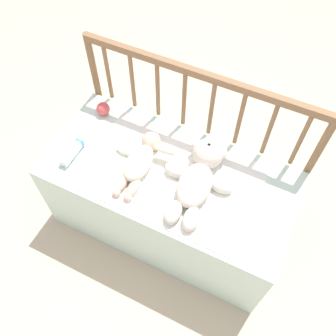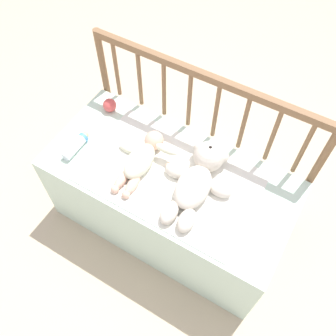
{
  "view_description": "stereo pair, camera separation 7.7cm",
  "coord_description": "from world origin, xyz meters",
  "px_view_note": "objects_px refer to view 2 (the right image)",
  "views": [
    {
      "loc": [
        0.42,
        -0.88,
        2.04
      ],
      "look_at": [
        0.0,
        -0.01,
        0.58
      ],
      "focal_mm": 40.0,
      "sensor_mm": 36.0,
      "label": 1
    },
    {
      "loc": [
        0.49,
        -0.84,
        2.04
      ],
      "look_at": [
        0.0,
        -0.01,
        0.58
      ],
      "focal_mm": 40.0,
      "sensor_mm": 36.0,
      "label": 2
    }
  ],
  "objects_px": {
    "teddy_bear": "(198,178)",
    "toy_ball": "(110,105)",
    "baby": "(141,159)",
    "baby_bottle": "(76,145)"
  },
  "relations": [
    {
      "from": "toy_ball",
      "to": "baby_bottle",
      "type": "bearing_deg",
      "value": -88.94
    },
    {
      "from": "teddy_bear",
      "to": "toy_ball",
      "type": "xyz_separation_m",
      "value": [
        -0.63,
        0.18,
        -0.02
      ]
    },
    {
      "from": "teddy_bear",
      "to": "baby",
      "type": "relative_size",
      "value": 1.22
    },
    {
      "from": "baby",
      "to": "toy_ball",
      "type": "relative_size",
      "value": 5.31
    },
    {
      "from": "teddy_bear",
      "to": "baby_bottle",
      "type": "bearing_deg",
      "value": -169.31
    },
    {
      "from": "toy_ball",
      "to": "baby_bottle",
      "type": "height_order",
      "value": "toy_ball"
    },
    {
      "from": "teddy_bear",
      "to": "baby",
      "type": "distance_m",
      "value": 0.29
    },
    {
      "from": "toy_ball",
      "to": "baby",
      "type": "bearing_deg",
      "value": -32.06
    },
    {
      "from": "teddy_bear",
      "to": "toy_ball",
      "type": "relative_size",
      "value": 6.48
    },
    {
      "from": "baby",
      "to": "teddy_bear",
      "type": "bearing_deg",
      "value": 6.81
    }
  ]
}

